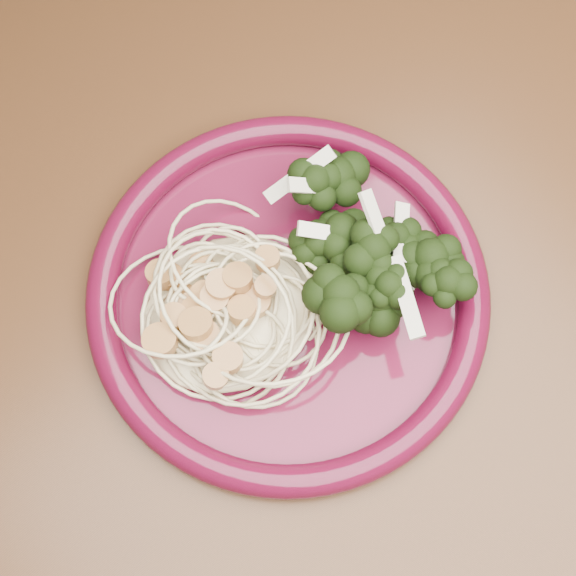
% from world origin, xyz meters
% --- Properties ---
extents(dining_table, '(1.20, 0.80, 0.75)m').
position_xyz_m(dining_table, '(0.00, 0.00, 0.65)').
color(dining_table, '#472814').
rests_on(dining_table, ground).
extents(dinner_plate, '(0.36, 0.36, 0.02)m').
position_xyz_m(dinner_plate, '(0.05, 0.03, 0.76)').
color(dinner_plate, '#4F0E24').
rests_on(dinner_plate, dining_table).
extents(spaghetti_pile, '(0.16, 0.15, 0.03)m').
position_xyz_m(spaghetti_pile, '(0.01, 0.05, 0.77)').
color(spaghetti_pile, beige).
rests_on(spaghetti_pile, dinner_plate).
extents(scallop_cluster, '(0.13, 0.13, 0.04)m').
position_xyz_m(scallop_cluster, '(0.01, 0.05, 0.80)').
color(scallop_cluster, '#BB8344').
rests_on(scallop_cluster, spaghetti_pile).
extents(broccoli_pile, '(0.13, 0.17, 0.05)m').
position_xyz_m(broccoli_pile, '(0.10, 0.02, 0.78)').
color(broccoli_pile, black).
rests_on(broccoli_pile, dinner_plate).
extents(onion_garnish, '(0.09, 0.11, 0.05)m').
position_xyz_m(onion_garnish, '(0.10, 0.02, 0.81)').
color(onion_garnish, beige).
rests_on(onion_garnish, broccoli_pile).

